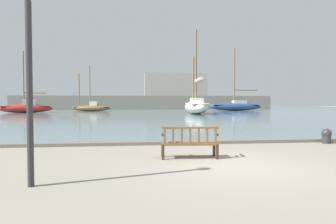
{
  "coord_description": "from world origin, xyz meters",
  "views": [
    {
      "loc": [
        -2.57,
        -7.29,
        1.64
      ],
      "look_at": [
        -0.46,
        10.0,
        1.0
      ],
      "focal_mm": 32.0,
      "sensor_mm": 36.0,
      "label": 1
    }
  ],
  "objects_px": {
    "lamp_post": "(29,64)",
    "sailboat_nearest_port": "(91,107)",
    "park_bench": "(190,142)",
    "sailboat_outer_starboard": "(26,107)",
    "sailboat_centre_channel": "(236,106)",
    "mooring_bollard": "(326,136)",
    "sailboat_nearest_starboard": "(196,105)"
  },
  "relations": [
    {
      "from": "sailboat_outer_starboard",
      "to": "lamp_post",
      "type": "bearing_deg",
      "value": -71.39
    },
    {
      "from": "park_bench",
      "to": "mooring_bollard",
      "type": "xyz_separation_m",
      "value": [
        5.84,
        2.31,
        -0.17
      ]
    },
    {
      "from": "sailboat_centre_channel",
      "to": "sailboat_nearest_port",
      "type": "bearing_deg",
      "value": 179.88
    },
    {
      "from": "sailboat_centre_channel",
      "to": "sailboat_nearest_port",
      "type": "relative_size",
      "value": 1.43
    },
    {
      "from": "sailboat_nearest_starboard",
      "to": "sailboat_centre_channel",
      "type": "bearing_deg",
      "value": 50.79
    },
    {
      "from": "sailboat_outer_starboard",
      "to": "mooring_bollard",
      "type": "xyz_separation_m",
      "value": [
        21.41,
        -30.89,
        -0.5
      ]
    },
    {
      "from": "sailboat_nearest_starboard",
      "to": "mooring_bollard",
      "type": "height_order",
      "value": "sailboat_nearest_starboard"
    },
    {
      "from": "sailboat_centre_channel",
      "to": "sailboat_nearest_port",
      "type": "height_order",
      "value": "sailboat_centre_channel"
    },
    {
      "from": "park_bench",
      "to": "sailboat_outer_starboard",
      "type": "relative_size",
      "value": 0.2
    },
    {
      "from": "sailboat_nearest_port",
      "to": "mooring_bollard",
      "type": "bearing_deg",
      "value": -69.43
    },
    {
      "from": "sailboat_centre_channel",
      "to": "mooring_bollard",
      "type": "height_order",
      "value": "sailboat_centre_channel"
    },
    {
      "from": "sailboat_centre_channel",
      "to": "lamp_post",
      "type": "bearing_deg",
      "value": -114.54
    },
    {
      "from": "mooring_bollard",
      "to": "sailboat_centre_channel",
      "type": "bearing_deg",
      "value": 75.55
    },
    {
      "from": "sailboat_nearest_port",
      "to": "lamp_post",
      "type": "xyz_separation_m",
      "value": [
        4.27,
        -41.2,
        1.64
      ]
    },
    {
      "from": "sailboat_centre_channel",
      "to": "sailboat_nearest_port",
      "type": "xyz_separation_m",
      "value": [
        -23.06,
        0.05,
        -0.17
      ]
    },
    {
      "from": "park_bench",
      "to": "sailboat_nearest_starboard",
      "type": "xyz_separation_m",
      "value": [
        6.24,
        27.71,
        0.64
      ]
    },
    {
      "from": "mooring_bollard",
      "to": "lamp_post",
      "type": "xyz_separation_m",
      "value": [
        -9.41,
        -4.74,
        2.03
      ]
    },
    {
      "from": "sailboat_centre_channel",
      "to": "park_bench",
      "type": "bearing_deg",
      "value": -111.46
    },
    {
      "from": "sailboat_centre_channel",
      "to": "sailboat_outer_starboard",
      "type": "bearing_deg",
      "value": -169.83
    },
    {
      "from": "lamp_post",
      "to": "sailboat_nearest_port",
      "type": "bearing_deg",
      "value": 95.92
    },
    {
      "from": "park_bench",
      "to": "sailboat_centre_channel",
      "type": "distance_m",
      "value": 41.61
    },
    {
      "from": "park_bench",
      "to": "lamp_post",
      "type": "relative_size",
      "value": 0.43
    },
    {
      "from": "sailboat_centre_channel",
      "to": "lamp_post",
      "type": "relative_size",
      "value": 2.68
    },
    {
      "from": "sailboat_outer_starboard",
      "to": "sailboat_nearest_starboard",
      "type": "bearing_deg",
      "value": -14.14
    },
    {
      "from": "park_bench",
      "to": "sailboat_nearest_port",
      "type": "bearing_deg",
      "value": 101.43
    },
    {
      "from": "sailboat_nearest_port",
      "to": "park_bench",
      "type": "bearing_deg",
      "value": -78.57
    },
    {
      "from": "sailboat_centre_channel",
      "to": "mooring_bollard",
      "type": "relative_size",
      "value": 17.75
    },
    {
      "from": "park_bench",
      "to": "sailboat_nearest_port",
      "type": "xyz_separation_m",
      "value": [
        -7.84,
        38.77,
        0.22
      ]
    },
    {
      "from": "sailboat_centre_channel",
      "to": "sailboat_nearest_port",
      "type": "distance_m",
      "value": 23.06
    },
    {
      "from": "lamp_post",
      "to": "park_bench",
      "type": "bearing_deg",
      "value": 34.33
    },
    {
      "from": "mooring_bollard",
      "to": "lamp_post",
      "type": "height_order",
      "value": "lamp_post"
    },
    {
      "from": "mooring_bollard",
      "to": "lamp_post",
      "type": "relative_size",
      "value": 0.15
    }
  ]
}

